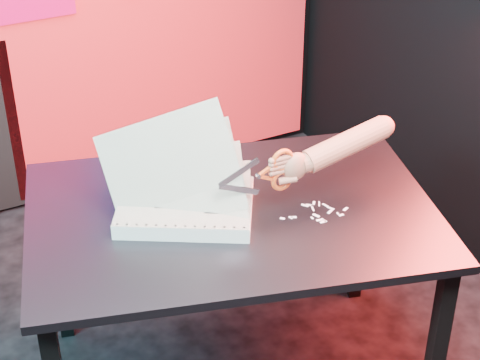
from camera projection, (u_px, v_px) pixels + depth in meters
room at (145, 46)px, 2.21m from camera, size 3.01×3.01×2.71m
backdrop at (39, 16)px, 3.54m from camera, size 2.88×0.05×2.08m
work_table at (232, 231)px, 2.63m from camera, size 1.50×1.20×0.75m
printout_stack at (185, 204)px, 2.56m from camera, size 0.52×0.48×0.39m
scissors at (277, 171)px, 2.50m from camera, size 0.26×0.02×0.15m
hand_forearm at (338, 148)px, 2.57m from camera, size 0.45×0.09×0.15m
paper_clippings at (318, 212)px, 2.58m from camera, size 0.23×0.13×0.00m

